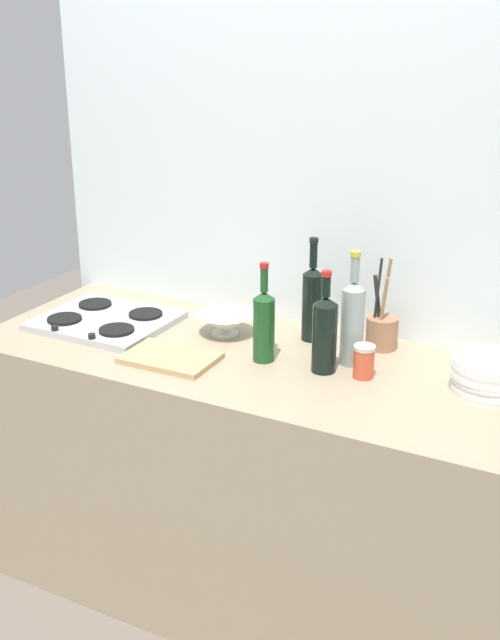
{
  "coord_description": "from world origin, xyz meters",
  "views": [
    {
      "loc": [
        1.08,
        -2.07,
        1.91
      ],
      "look_at": [
        0.0,
        0.0,
        1.02
      ],
      "focal_mm": 45.34,
      "sensor_mm": 36.0,
      "label": 1
    }
  ],
  "objects_px": {
    "stovetop_hob": "(105,320)",
    "wine_bottle_rightmost": "(312,301)",
    "plate_stack": "(491,375)",
    "cutting_board": "(170,358)",
    "mixing_bowl": "(225,323)",
    "utensil_crock": "(382,330)",
    "wine_bottle_leftmost": "(353,320)",
    "wine_bottle_mid_left": "(325,332)",
    "condiment_jar_front": "(364,361)",
    "wine_bottle_mid_right": "(264,324)"
  },
  "relations": [
    {
      "from": "wine_bottle_rightmost",
      "to": "cutting_board",
      "type": "relative_size",
      "value": 1.22
    },
    {
      "from": "wine_bottle_mid_right",
      "to": "utensil_crock",
      "type": "bearing_deg",
      "value": 42.37
    },
    {
      "from": "plate_stack",
      "to": "utensil_crock",
      "type": "bearing_deg",
      "value": 156.46
    },
    {
      "from": "plate_stack",
      "to": "condiment_jar_front",
      "type": "bearing_deg",
      "value": -168.11
    },
    {
      "from": "utensil_crock",
      "to": "mixing_bowl",
      "type": "bearing_deg",
      "value": -164.78
    },
    {
      "from": "condiment_jar_front",
      "to": "wine_bottle_leftmost",
      "type": "bearing_deg",
      "value": 131.93
    },
    {
      "from": "stovetop_hob",
      "to": "wine_bottle_mid_left",
      "type": "distance_m",
      "value": 0.83
    },
    {
      "from": "wine_bottle_mid_right",
      "to": "plate_stack",
      "type": "bearing_deg",
      "value": 8.39
    },
    {
      "from": "stovetop_hob",
      "to": "wine_bottle_mid_right",
      "type": "height_order",
      "value": "wine_bottle_mid_right"
    },
    {
      "from": "plate_stack",
      "to": "wine_bottle_mid_right",
      "type": "distance_m",
      "value": 0.68
    },
    {
      "from": "plate_stack",
      "to": "cutting_board",
      "type": "distance_m",
      "value": 0.96
    },
    {
      "from": "condiment_jar_front",
      "to": "cutting_board",
      "type": "xyz_separation_m",
      "value": [
        -0.57,
        -0.16,
        -0.04
      ]
    },
    {
      "from": "wine_bottle_leftmost",
      "to": "condiment_jar_front",
      "type": "height_order",
      "value": "wine_bottle_leftmost"
    },
    {
      "from": "wine_bottle_rightmost",
      "to": "stovetop_hob",
      "type": "bearing_deg",
      "value": -163.34
    },
    {
      "from": "wine_bottle_mid_left",
      "to": "condiment_jar_front",
      "type": "distance_m",
      "value": 0.14
    },
    {
      "from": "wine_bottle_leftmost",
      "to": "cutting_board",
      "type": "bearing_deg",
      "value": -154.48
    },
    {
      "from": "wine_bottle_rightmost",
      "to": "plate_stack",
      "type": "bearing_deg",
      "value": -11.77
    },
    {
      "from": "stovetop_hob",
      "to": "wine_bottle_mid_left",
      "type": "xyz_separation_m",
      "value": [
        0.82,
        -0.0,
        0.11
      ]
    },
    {
      "from": "utensil_crock",
      "to": "wine_bottle_mid_left",
      "type": "bearing_deg",
      "value": -110.7
    },
    {
      "from": "wine_bottle_rightmost",
      "to": "condiment_jar_front",
      "type": "bearing_deg",
      "value": -38.16
    },
    {
      "from": "stovetop_hob",
      "to": "wine_bottle_mid_right",
      "type": "distance_m",
      "value": 0.63
    },
    {
      "from": "wine_bottle_leftmost",
      "to": "wine_bottle_rightmost",
      "type": "relative_size",
      "value": 1.04
    },
    {
      "from": "condiment_jar_front",
      "to": "wine_bottle_mid_left",
      "type": "bearing_deg",
      "value": -175.69
    },
    {
      "from": "stovetop_hob",
      "to": "wine_bottle_leftmost",
      "type": "distance_m",
      "value": 0.89
    },
    {
      "from": "wine_bottle_leftmost",
      "to": "wine_bottle_mid_left",
      "type": "relative_size",
      "value": 1.14
    },
    {
      "from": "wine_bottle_leftmost",
      "to": "wine_bottle_rightmost",
      "type": "xyz_separation_m",
      "value": [
        -0.19,
        0.12,
        -0.01
      ]
    },
    {
      "from": "wine_bottle_mid_right",
      "to": "mixing_bowl",
      "type": "bearing_deg",
      "value": 148.42
    },
    {
      "from": "condiment_jar_front",
      "to": "cutting_board",
      "type": "height_order",
      "value": "condiment_jar_front"
    },
    {
      "from": "wine_bottle_leftmost",
      "to": "wine_bottle_mid_left",
      "type": "distance_m",
      "value": 0.1
    },
    {
      "from": "wine_bottle_leftmost",
      "to": "utensil_crock",
      "type": "height_order",
      "value": "wine_bottle_leftmost"
    },
    {
      "from": "condiment_jar_front",
      "to": "plate_stack",
      "type": "bearing_deg",
      "value": 11.89
    },
    {
      "from": "plate_stack",
      "to": "mixing_bowl",
      "type": "relative_size",
      "value": 1.16
    },
    {
      "from": "wine_bottle_leftmost",
      "to": "cutting_board",
      "type": "relative_size",
      "value": 1.27
    },
    {
      "from": "utensil_crock",
      "to": "condiment_jar_front",
      "type": "height_order",
      "value": "utensil_crock"
    },
    {
      "from": "wine_bottle_leftmost",
      "to": "cutting_board",
      "type": "xyz_separation_m",
      "value": [
        -0.5,
        -0.24,
        -0.13
      ]
    },
    {
      "from": "wine_bottle_rightmost",
      "to": "condiment_jar_front",
      "type": "relative_size",
      "value": 3.42
    },
    {
      "from": "wine_bottle_mid_left",
      "to": "utensil_crock",
      "type": "bearing_deg",
      "value": 69.3
    },
    {
      "from": "wine_bottle_mid_left",
      "to": "plate_stack",
      "type": "bearing_deg",
      "value": 9.97
    },
    {
      "from": "cutting_board",
      "to": "plate_stack",
      "type": "bearing_deg",
      "value": 14.41
    },
    {
      "from": "stovetop_hob",
      "to": "wine_bottle_rightmost",
      "type": "bearing_deg",
      "value": 16.66
    },
    {
      "from": "stovetop_hob",
      "to": "utensil_crock",
      "type": "distance_m",
      "value": 0.95
    },
    {
      "from": "mixing_bowl",
      "to": "utensil_crock",
      "type": "relative_size",
      "value": 0.64
    },
    {
      "from": "condiment_jar_front",
      "to": "stovetop_hob",
      "type": "bearing_deg",
      "value": -179.73
    },
    {
      "from": "plate_stack",
      "to": "wine_bottle_mid_left",
      "type": "distance_m",
      "value": 0.49
    },
    {
      "from": "cutting_board",
      "to": "utensil_crock",
      "type": "bearing_deg",
      "value": 36.53
    },
    {
      "from": "utensil_crock",
      "to": "cutting_board",
      "type": "relative_size",
      "value": 1.09
    },
    {
      "from": "cutting_board",
      "to": "stovetop_hob",
      "type": "bearing_deg",
      "value": 156.73
    },
    {
      "from": "wine_bottle_leftmost",
      "to": "wine_bottle_rightmost",
      "type": "height_order",
      "value": "wine_bottle_leftmost"
    },
    {
      "from": "stovetop_hob",
      "to": "wine_bottle_mid_left",
      "type": "relative_size",
      "value": 1.39
    },
    {
      "from": "stovetop_hob",
      "to": "wine_bottle_mid_right",
      "type": "bearing_deg",
      "value": -1.86
    }
  ]
}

